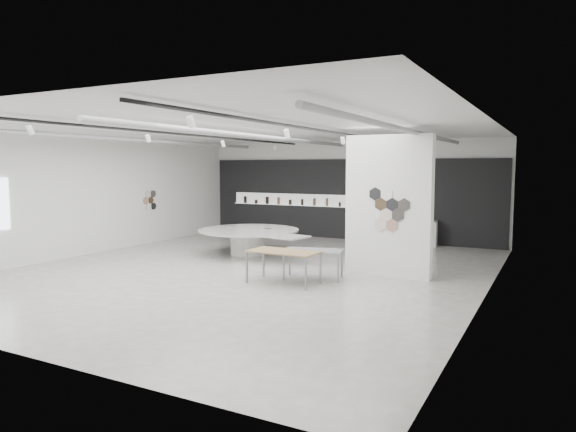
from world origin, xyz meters
The scene contains 7 objects.
room centered at (-0.09, 0.00, 2.07)m, with size 12.02×14.02×3.82m.
back_wall_display centered at (-0.08, 6.93, 1.54)m, with size 11.80×0.27×3.10m.
partition_column centered at (3.50, 1.00, 1.80)m, with size 2.20×0.38×3.60m.
display_island centered at (-1.34, 2.09, 0.53)m, with size 4.34×3.78×0.82m.
sample_table_wood centered at (1.54, -1.01, 0.73)m, with size 1.71×0.89×0.79m.
sample_table_stone centered at (1.96, -0.22, 0.68)m, with size 1.57×1.04×0.74m.
kitchen_counter centered at (2.80, 6.51, 0.46)m, with size 1.68×0.80×1.27m.
Camera 1 is at (7.30, -11.68, 2.79)m, focal length 32.00 mm.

